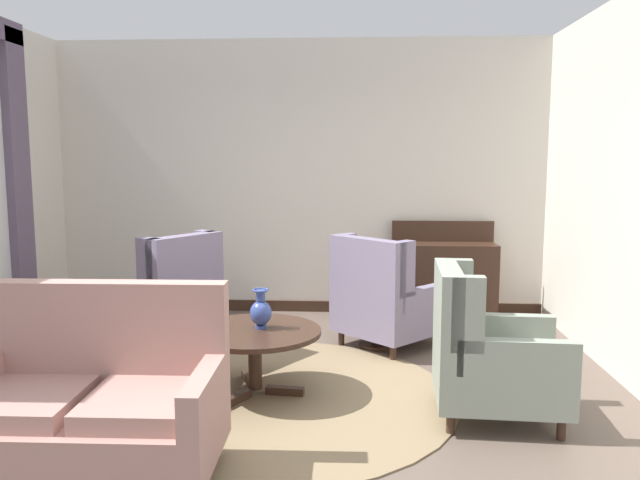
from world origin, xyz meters
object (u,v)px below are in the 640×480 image
armchair_beside_settee (385,301)px  sideboard (444,276)px  coffee_table (255,340)px  porcelain_vase (261,311)px  armchair_near_sideboard (486,355)px  side_table (377,304)px  settee (92,403)px  armchair_foreground_right (168,305)px

armchair_beside_settee → sideboard: (0.67, 1.06, 0.04)m
coffee_table → porcelain_vase: size_ratio=3.31×
armchair_near_sideboard → sideboard: size_ratio=0.94×
coffee_table → side_table: 1.52m
armchair_beside_settee → armchair_near_sideboard: (0.60, -1.55, 0.00)m
settee → armchair_near_sideboard: (2.26, 0.93, 0.02)m
porcelain_vase → armchair_beside_settee: (0.95, 1.19, -0.18)m
armchair_beside_settee → armchair_near_sideboard: bearing=155.0°
coffee_table → porcelain_vase: bearing=43.6°
porcelain_vase → armchair_foreground_right: bearing=138.9°
coffee_table → side_table: (0.91, 1.22, -0.01)m
settee → sideboard: size_ratio=1.27×
settee → armchair_foreground_right: (-0.21, 2.10, 0.04)m
armchair_foreground_right → settee: bearing=38.9°
coffee_table → armchair_beside_settee: 1.57m
porcelain_vase → settee: size_ratio=0.21×
coffee_table → armchair_beside_settee: (0.99, 1.23, 0.02)m
settee → armchair_near_sideboard: 2.45m
armchair_near_sideboard → armchair_foreground_right: bearing=67.8°
armchair_foreground_right → side_table: size_ratio=1.63×
porcelain_vase → settee: bearing=-119.0°
coffee_table → armchair_beside_settee: size_ratio=0.84×
armchair_beside_settee → side_table: (-0.07, -0.01, -0.03)m
side_table → sideboard: sideboard is taller
armchair_beside_settee → armchair_foreground_right: (-1.88, -0.38, 0.03)m
armchair_foreground_right → sideboard: size_ratio=1.00×
settee → armchair_beside_settee: size_ratio=1.21×
settee → armchair_foreground_right: size_ratio=1.28×
coffee_table → porcelain_vase: 0.21m
armchair_foreground_right → sideboard: (2.54, 1.44, 0.01)m
armchair_beside_settee → armchair_foreground_right: size_ratio=1.05×
settee → armchair_beside_settee: (1.66, 2.48, 0.01)m
settee → side_table: settee is taller
porcelain_vase → settee: settee is taller
armchair_foreground_right → side_table: armchair_foreground_right is taller
armchair_near_sideboard → side_table: armchair_near_sideboard is taller
sideboard → armchair_foreground_right: bearing=-150.5°
coffee_table → armchair_near_sideboard: bearing=-11.7°
armchair_beside_settee → porcelain_vase: bearing=95.4°
coffee_table → porcelain_vase: porcelain_vase is taller
sideboard → porcelain_vase: bearing=-125.7°
coffee_table → sideboard: 2.82m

